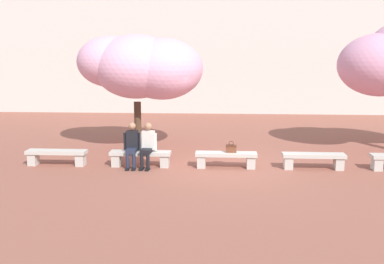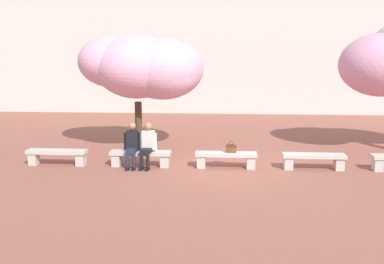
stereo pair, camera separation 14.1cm
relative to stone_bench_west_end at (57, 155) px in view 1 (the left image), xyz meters
name	(u,v)px [view 1 (the left image)]	position (x,y,z in m)	size (l,w,h in m)	color
ground_plane	(226,168)	(4.96, 0.00, -0.30)	(100.00, 100.00, 0.00)	#8E5142
building_facade	(223,40)	(4.96, 12.97, 3.53)	(28.00, 4.00, 7.67)	beige
stone_bench_west_end	(57,155)	(0.00, 0.00, 0.00)	(1.76, 0.43, 0.45)	#BCB7AD
stone_bench_near_west	(140,156)	(2.48, 0.00, 0.00)	(1.76, 0.43, 0.45)	#BCB7AD
stone_bench_center	(226,158)	(4.96, 0.00, 0.00)	(1.76, 0.43, 0.45)	#BCB7AD
stone_bench_near_east	(314,159)	(7.44, 0.00, 0.00)	(1.76, 0.43, 0.45)	#BCB7AD
person_seated_left	(132,143)	(2.25, -0.05, 0.40)	(0.51, 0.69, 1.29)	black
person_seated_right	(148,143)	(2.70, -0.05, 0.40)	(0.51, 0.71, 1.29)	black
handbag	(231,148)	(5.10, 0.02, 0.28)	(0.30, 0.15, 0.34)	brown
cherry_tree_main	(141,66)	(2.15, 2.26, 2.50)	(4.17, 3.06, 3.85)	#473323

